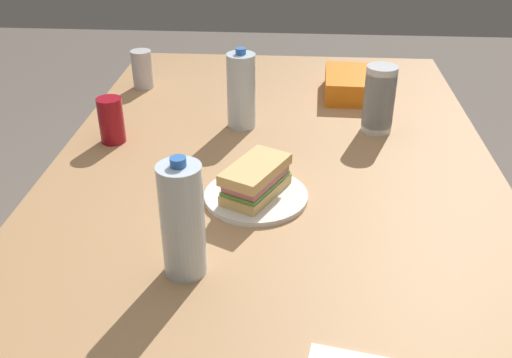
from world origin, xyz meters
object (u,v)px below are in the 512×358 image
Objects in this scene: soda_can_red at (111,120)px; water_bottle_spare at (241,91)px; paper_plate at (256,196)px; sandwich at (256,179)px; soda_can_silver at (142,69)px; dining_table at (272,206)px; water_bottle_tall at (182,220)px; plastic_cup_stack at (379,99)px; chip_bag at (349,84)px.

soda_can_red is 0.36m from water_bottle_spare.
sandwich is at bearing 0.05° from paper_plate.
dining_table is at bearing 37.92° from soda_can_silver.
dining_table is 7.89× the size of water_bottle_tall.
soda_can_red is 0.72m from plastic_cup_stack.
sandwich is 0.87× the size of water_bottle_tall.
dining_table is 0.74m from soda_can_silver.
chip_bag is at bearing 158.96° from paper_plate.
chip_bag is 1.89× the size of soda_can_silver.
paper_plate is 1.04× the size of water_bottle_spare.
paper_plate is at bearing -19.50° from dining_table.
water_bottle_tall is at bearing -32.93° from plastic_cup_stack.
water_bottle_tall reaches higher than plastic_cup_stack.
soda_can_silver reaches higher than sandwich.
chip_bag is (-0.56, 0.22, 0.11)m from dining_table.
chip_bag is 0.42m from water_bottle_spare.
water_bottle_tall reaches higher than sandwich.
water_bottle_spare reaches higher than chip_bag.
sandwich reaches higher than chip_bag.
dining_table is at bearing 161.29° from sandwich.
soda_can_red is at bearing -151.37° from water_bottle_tall.
soda_can_red and soda_can_silver have the same top height.
plastic_cup_stack is at bearing 99.52° from soda_can_red.
sandwich is (0.10, -0.03, 0.13)m from dining_table.
soda_can_red is 0.60m from water_bottle_tall.
plastic_cup_stack is (-0.38, 0.31, 0.09)m from paper_plate.
dining_table is 10.12× the size of plastic_cup_stack.
water_bottle_tall reaches higher than water_bottle_spare.
soda_can_red is 0.75m from chip_bag.
soda_can_silver is (-0.28, -0.72, -0.03)m from plastic_cup_stack.
dining_table is 9.10× the size of sandwich.
soda_can_red reaches higher than chip_bag.
soda_can_red is (-0.27, -0.40, 0.01)m from sandwich.
soda_can_silver is at bearing -148.23° from sandwich.
sandwich is 0.48m from soda_can_red.
soda_can_silver is at bearing -89.80° from chip_bag.
water_bottle_tall reaches higher than soda_can_red.
soda_can_red reaches higher than paper_plate.
chip_bag is at bearing -167.68° from plastic_cup_stack.
dining_table is 0.49m from soda_can_red.
water_bottle_spare is at bearing 50.97° from soda_can_silver.
soda_can_silver is at bearing -142.08° from dining_table.
water_bottle_tall is 1.94× the size of soda_can_silver.
paper_plate is 0.31m from water_bottle_tall.
soda_can_silver is at bearing -148.07° from paper_plate.
sandwich is at bearing -18.71° from dining_table.
water_bottle_spare reaches higher than sandwich.
plastic_cup_stack reaches higher than dining_table.
water_bottle_tall is (0.53, 0.29, 0.05)m from soda_can_red.
water_bottle_spare reaches higher than soda_can_silver.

